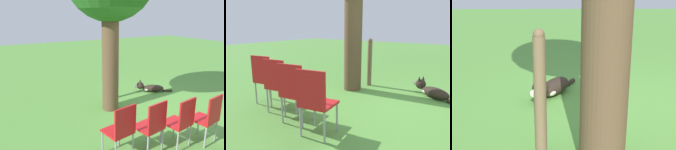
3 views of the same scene
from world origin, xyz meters
TOP-DOWN VIEW (x-y plane):
  - ground_plane at (0.00, 0.00)m, footprint 30.00×30.00m
  - dog at (0.99, -0.85)m, footprint 0.66×1.09m
  - fence_post at (1.05, 0.69)m, footprint 0.11×0.11m
  - red_chair_0 at (-1.76, 0.04)m, footprint 0.48×0.50m
  - red_chair_1 at (-1.62, 0.59)m, footprint 0.48×0.50m
  - red_chair_2 at (-1.48, 1.13)m, footprint 0.48×0.50m
  - red_chair_3 at (-1.34, 1.67)m, footprint 0.48×0.50m

SIDE VIEW (x-z plane):
  - ground_plane at x=0.00m, z-range 0.00..0.00m
  - dog at x=0.99m, z-range -0.06..0.33m
  - red_chair_0 at x=-1.76m, z-range 0.07..1.03m
  - red_chair_1 at x=-1.62m, z-range 0.07..1.03m
  - red_chair_2 at x=-1.48m, z-range 0.07..1.03m
  - red_chair_3 at x=-1.34m, z-range 0.07..1.03m
  - fence_post at x=1.05m, z-range 0.01..1.20m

